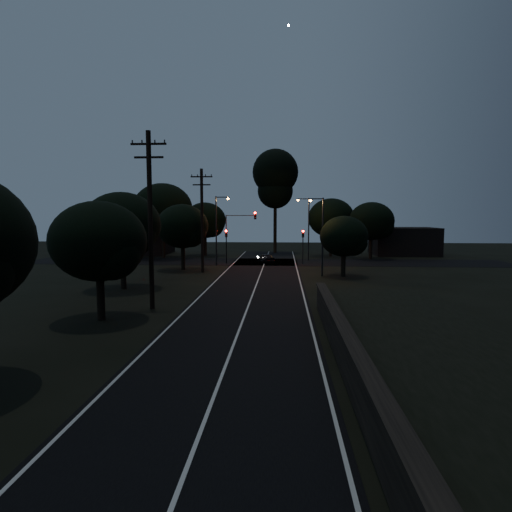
{
  "coord_description": "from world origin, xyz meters",
  "views": [
    {
      "loc": [
        2.21,
        -11.08,
        5.92
      ],
      "look_at": [
        0.0,
        24.0,
        2.5
      ],
      "focal_mm": 30.0,
      "sensor_mm": 36.0,
      "label": 1
    }
  ],
  "objects": [
    {
      "name": "building_left",
      "position": [
        -20.0,
        52.0,
        2.2
      ],
      "size": [
        10.0,
        8.0,
        4.4
      ],
      "primitive_type": "cube",
      "color": "black",
      "rests_on": "ground"
    },
    {
      "name": "utility_pole_far",
      "position": [
        -6.0,
        32.0,
        5.48
      ],
      "size": [
        2.2,
        0.3,
        10.5
      ],
      "color": "black",
      "rests_on": "ground"
    },
    {
      "name": "tree_right_a",
      "position": [
        8.16,
        29.91,
        3.76
      ],
      "size": [
        4.56,
        4.56,
        5.8
      ],
      "color": "black",
      "rests_on": "ground"
    },
    {
      "name": "road_surface",
      "position": [
        0.0,
        31.12,
        0.01
      ],
      "size": [
        60.0,
        70.0,
        0.03
      ],
      "color": "black",
      "rests_on": "ground"
    },
    {
      "name": "tall_pine",
      "position": [
        1.0,
        55.0,
        11.43
      ],
      "size": [
        6.97,
        6.97,
        15.85
      ],
      "color": "black",
      "rests_on": "ground"
    },
    {
      "name": "tree_left_b",
      "position": [
        -7.81,
        11.89,
        4.33
      ],
      "size": [
        5.25,
        5.25,
        6.68
      ],
      "color": "black",
      "rests_on": "ground"
    },
    {
      "name": "car",
      "position": [
        0.18,
        41.01,
        0.58
      ],
      "size": [
        2.43,
        3.64,
        1.15
      ],
      "primitive_type": "imported",
      "rotation": [
        0.0,
        0.0,
        3.49
      ],
      "color": "black",
      "rests_on": "ground"
    },
    {
      "name": "retaining_wall",
      "position": [
        7.74,
        3.0,
        0.62
      ],
      "size": [
        6.93,
        26.0,
        1.6
      ],
      "color": "black",
      "rests_on": "ground"
    },
    {
      "name": "streetlight_b",
      "position": [
        5.31,
        44.0,
        4.64
      ],
      "size": [
        1.66,
        0.26,
        8.0
      ],
      "color": "black",
      "rests_on": "ground"
    },
    {
      "name": "building_right",
      "position": [
        20.0,
        53.0,
        2.0
      ],
      "size": [
        9.0,
        7.0,
        4.0
      ],
      "primitive_type": "cube",
      "color": "black",
      "rests_on": "ground"
    },
    {
      "name": "tree_far_nw",
      "position": [
        -8.79,
        49.88,
        4.96
      ],
      "size": [
        6.04,
        6.04,
        7.66
      ],
      "color": "black",
      "rests_on": "ground"
    },
    {
      "name": "signal_right",
      "position": [
        4.6,
        39.99,
        2.84
      ],
      "size": [
        0.28,
        0.35,
        4.1
      ],
      "color": "black",
      "rests_on": "ground"
    },
    {
      "name": "streetlight_a",
      "position": [
        -5.31,
        38.0,
        4.64
      ],
      "size": [
        1.66,
        0.26,
        8.0
      ],
      "color": "black",
      "rests_on": "ground"
    },
    {
      "name": "tree_left_d",
      "position": [
        -8.3,
        33.89,
        4.55
      ],
      "size": [
        5.54,
        5.54,
        7.02
      ],
      "color": "black",
      "rests_on": "ground"
    },
    {
      "name": "tree_far_w",
      "position": [
        -13.72,
        45.84,
        6.58
      ],
      "size": [
        7.93,
        7.93,
        10.12
      ],
      "color": "black",
      "rests_on": "ground"
    },
    {
      "name": "tree_far_ne",
      "position": [
        9.23,
        49.87,
        5.3
      ],
      "size": [
        6.48,
        6.48,
        8.19
      ],
      "color": "black",
      "rests_on": "ground"
    },
    {
      "name": "tree_far_e",
      "position": [
        14.21,
        46.88,
        4.91
      ],
      "size": [
        5.97,
        5.97,
        7.58
      ],
      "color": "black",
      "rests_on": "ground"
    },
    {
      "name": "utility_pole_mid",
      "position": [
        -6.0,
        15.0,
        5.74
      ],
      "size": [
        2.2,
        0.3,
        11.0
      ],
      "color": "black",
      "rests_on": "ground"
    },
    {
      "name": "signal_left",
      "position": [
        -4.6,
        39.99,
        2.84
      ],
      "size": [
        0.28,
        0.35,
        4.1
      ],
      "color": "black",
      "rests_on": "ground"
    },
    {
      "name": "ground",
      "position": [
        0.0,
        0.0,
        0.0
      ],
      "size": [
        160.0,
        160.0,
        0.0
      ],
      "primitive_type": "plane",
      "color": "black"
    },
    {
      "name": "signal_mast",
      "position": [
        -2.91,
        39.99,
        4.34
      ],
      "size": [
        3.7,
        0.35,
        6.25
      ],
      "color": "black",
      "rests_on": "ground"
    },
    {
      "name": "tree_left_c",
      "position": [
        -10.28,
        21.88,
        4.97
      ],
      "size": [
        6.09,
        6.09,
        7.69
      ],
      "color": "black",
      "rests_on": "ground"
    },
    {
      "name": "streetlight_c",
      "position": [
        5.83,
        30.0,
        4.35
      ],
      "size": [
        1.46,
        0.26,
        7.5
      ],
      "color": "black",
      "rests_on": "ground"
    }
  ]
}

